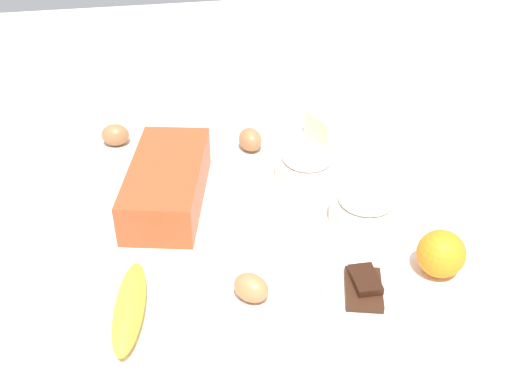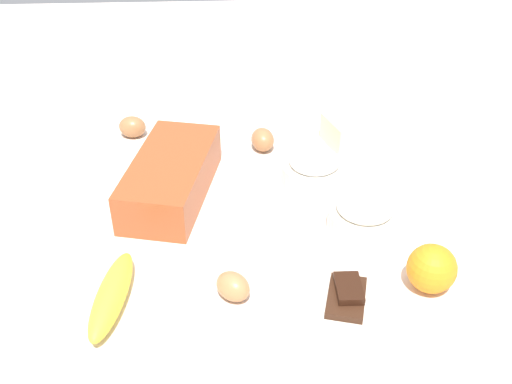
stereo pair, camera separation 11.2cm
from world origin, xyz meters
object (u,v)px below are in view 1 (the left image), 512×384
egg_near_butter (115,135)px  chocolate_plate (363,291)px  sugar_bowl (307,165)px  banana (129,307)px  orange_fruit (441,254)px  butter_block (328,127)px  egg_loose (250,140)px  egg_beside_bowl (251,288)px  flour_bowl (366,207)px  loaf_pan (167,182)px

egg_near_butter → chocolate_plate: size_ratio=0.45×
sugar_bowl → chocolate_plate: size_ratio=0.97×
banana → orange_fruit: orange_fruit is taller
banana → egg_near_butter: bearing=2.9°
orange_fruit → butter_block: orange_fruit is taller
banana → egg_loose: egg_loose is taller
sugar_bowl → orange_fruit: size_ratio=1.61×
chocolate_plate → butter_block: bearing=-8.6°
banana → sugar_bowl: bearing=-47.4°
egg_beside_bowl → chocolate_plate: 0.17m
flour_bowl → orange_fruit: bearing=-153.5°
banana → egg_near_butter: (0.52, 0.03, 0.00)m
egg_beside_bowl → egg_near_butter: bearing=22.5°
loaf_pan → egg_near_butter: 0.25m
flour_bowl → egg_beside_bowl: bearing=124.1°
banana → egg_beside_bowl: size_ratio=3.27×
egg_near_butter → egg_loose: 0.29m
flour_bowl → orange_fruit: size_ratio=1.63×
flour_bowl → banana: 0.45m
sugar_bowl → banana: (-0.32, 0.35, -0.01)m
sugar_bowl → egg_near_butter: (0.20, 0.37, -0.01)m
butter_block → chocolate_plate: butter_block is taller
loaf_pan → orange_fruit: (-0.27, -0.42, -0.00)m
orange_fruit → egg_loose: size_ratio=1.28×
flour_bowl → banana: flour_bowl is taller
orange_fruit → sugar_bowl: bearing=25.2°
banana → chocolate_plate: (-0.02, -0.36, -0.01)m
flour_bowl → egg_near_butter: (0.35, 0.44, -0.01)m
loaf_pan → flour_bowl: loaf_pan is taller
butter_block → egg_beside_bowl: (-0.45, 0.24, -0.01)m
egg_near_butter → egg_beside_bowl: 0.55m
loaf_pan → sugar_bowl: (0.03, -0.28, -0.01)m
egg_beside_bowl → flour_bowl: bearing=-55.9°
banana → butter_block: bearing=-43.0°
orange_fruit → butter_block: bearing=8.2°
sugar_bowl → banana: sugar_bowl is taller
loaf_pan → butter_block: loaf_pan is taller
flour_bowl → egg_beside_bowl: (-0.16, 0.23, -0.01)m
flour_bowl → orange_fruit: orange_fruit is taller
egg_loose → flour_bowl: bearing=-150.1°
sugar_bowl → egg_beside_bowl: size_ratio=2.16×
banana → orange_fruit: bearing=-88.3°
banana → butter_block: (0.46, -0.43, 0.01)m
egg_near_butter → chocolate_plate: bearing=-144.4°
egg_loose → banana: bearing=150.2°
loaf_pan → banana: bearing=178.4°
loaf_pan → egg_beside_bowl: 0.30m
sugar_bowl → butter_block: 0.16m
flour_bowl → egg_near_butter: 0.57m
flour_bowl → butter_block: (0.29, -0.01, -0.00)m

